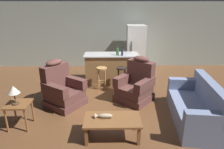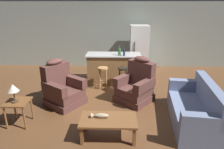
# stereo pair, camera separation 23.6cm
# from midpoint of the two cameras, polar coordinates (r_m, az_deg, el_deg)

# --- Properties ---
(ground_plane) EXTENTS (12.00, 12.00, 0.00)m
(ground_plane) POSITION_cam_midpoint_polar(r_m,az_deg,el_deg) (5.67, 1.33, -6.82)
(ground_plane) COLOR brown
(back_wall) EXTENTS (12.00, 0.05, 2.60)m
(back_wall) POSITION_cam_midpoint_polar(r_m,az_deg,el_deg) (8.29, 1.55, 11.16)
(back_wall) COLOR #939E93
(back_wall) RESTS_ON ground_plane
(coffee_table) EXTENTS (1.10, 0.60, 0.42)m
(coffee_table) POSITION_cam_midpoint_polar(r_m,az_deg,el_deg) (3.99, 0.71, -13.23)
(coffee_table) COLOR brown
(coffee_table) RESTS_ON ground_plane
(fish_figurine) EXTENTS (0.34, 0.10, 0.10)m
(fish_figurine) POSITION_cam_midpoint_polar(r_m,az_deg,el_deg) (3.97, -1.78, -11.69)
(fish_figurine) COLOR #4C3823
(fish_figurine) RESTS_ON coffee_table
(couch) EXTENTS (1.06, 1.99, 0.94)m
(couch) POSITION_cam_midpoint_polar(r_m,az_deg,el_deg) (4.84, 24.06, -9.08)
(couch) COLOR #707FA3
(couch) RESTS_ON ground_plane
(recliner_near_lamp) EXTENTS (1.17, 1.17, 1.20)m
(recliner_near_lamp) POSITION_cam_midpoint_polar(r_m,az_deg,el_deg) (5.36, -12.76, -3.96)
(recliner_near_lamp) COLOR brown
(recliner_near_lamp) RESTS_ON ground_plane
(recliner_near_island) EXTENTS (1.18, 1.18, 1.20)m
(recliner_near_island) POSITION_cam_midpoint_polar(r_m,az_deg,el_deg) (5.46, 8.15, -3.20)
(recliner_near_island) COLOR brown
(recliner_near_island) RESTS_ON ground_plane
(end_table) EXTENTS (0.48, 0.48, 0.56)m
(end_table) POSITION_cam_midpoint_polar(r_m,az_deg,el_deg) (4.73, -23.98, -8.08)
(end_table) COLOR brown
(end_table) RESTS_ON ground_plane
(table_lamp) EXTENTS (0.24, 0.24, 0.41)m
(table_lamp) POSITION_cam_midpoint_polar(r_m,az_deg,el_deg) (4.55, -25.15, -3.71)
(table_lamp) COLOR #4C3823
(table_lamp) RESTS_ON end_table
(kitchen_island) EXTENTS (1.80, 0.70, 0.95)m
(kitchen_island) POSITION_cam_midpoint_polar(r_m,az_deg,el_deg) (6.74, 1.44, 1.97)
(kitchen_island) COLOR olive
(kitchen_island) RESTS_ON ground_plane
(bar_stool_left) EXTENTS (0.32, 0.32, 0.68)m
(bar_stool_left) POSITION_cam_midpoint_polar(r_m,az_deg,el_deg) (6.16, -1.49, 0.15)
(bar_stool_left) COLOR #A87A47
(bar_stool_left) RESTS_ON ground_plane
(bar_stool_right) EXTENTS (0.32, 0.32, 0.68)m
(bar_stool_right) POSITION_cam_midpoint_polar(r_m,az_deg,el_deg) (6.15, 4.22, 0.10)
(bar_stool_right) COLOR black
(bar_stool_right) RESTS_ON ground_plane
(refrigerator) EXTENTS (0.70, 0.69, 1.76)m
(refrigerator) POSITION_cam_midpoint_polar(r_m,az_deg,el_deg) (7.85, 8.54, 7.36)
(refrigerator) COLOR white
(refrigerator) RESTS_ON ground_plane
(bottle_tall_green) EXTENTS (0.09, 0.09, 0.31)m
(bottle_tall_green) POSITION_cam_midpoint_polar(r_m,az_deg,el_deg) (6.42, 3.18, 6.48)
(bottle_tall_green) COLOR #2D6B38
(bottle_tall_green) RESTS_ON kitchen_island
(bottle_short_amber) EXTENTS (0.07, 0.07, 0.30)m
(bottle_short_amber) POSITION_cam_midpoint_polar(r_m,az_deg,el_deg) (6.37, 4.54, 6.30)
(bottle_short_amber) COLOR #23284C
(bottle_short_amber) RESTS_ON kitchen_island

